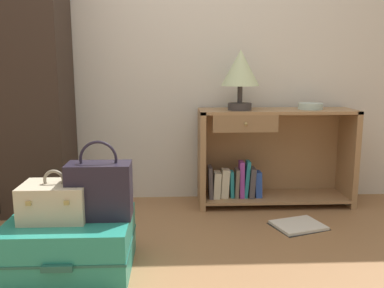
{
  "coord_description": "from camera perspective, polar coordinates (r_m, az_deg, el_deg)",
  "views": [
    {
      "loc": [
        0.04,
        -1.75,
        1.03
      ],
      "look_at": [
        0.16,
        0.8,
        0.55
      ],
      "focal_mm": 39.02,
      "sensor_mm": 36.0,
      "label": 1
    }
  ],
  "objects": [
    {
      "name": "back_wall",
      "position": [
        3.27,
        -3.42,
        15.34
      ],
      "size": [
        6.4,
        0.1,
        2.6
      ],
      "primitive_type": "cube",
      "color": "silver",
      "rests_on": "ground_plane"
    },
    {
      "name": "open_book_on_floor",
      "position": [
        2.85,
        14.32,
        -10.74
      ],
      "size": [
        0.39,
        0.35,
        0.02
      ],
      "color": "white",
      "rests_on": "ground_plane"
    },
    {
      "name": "table_lamp",
      "position": [
        3.02,
        6.63,
        9.92
      ],
      "size": [
        0.27,
        0.27,
        0.43
      ],
      "color": "#3D3838",
      "rests_on": "bookshelf"
    },
    {
      "name": "train_case",
      "position": [
        2.21,
        -18.19,
        -7.4
      ],
      "size": [
        0.32,
        0.25,
        0.25
      ],
      "color": "beige",
      "rests_on": "suitcase_large"
    },
    {
      "name": "bowl",
      "position": [
        3.18,
        15.87,
        5.0
      ],
      "size": [
        0.18,
        0.18,
        0.05
      ],
      "primitive_type": "cylinder",
      "color": "silver",
      "rests_on": "bookshelf"
    },
    {
      "name": "bookshelf",
      "position": [
        3.18,
        10.32,
        -1.84
      ],
      "size": [
        1.14,
        0.35,
        0.72
      ],
      "color": "#A37A51",
      "rests_on": "ground_plane"
    },
    {
      "name": "wardrobe",
      "position": [
        3.19,
        -24.67,
        10.26
      ],
      "size": [
        0.87,
        0.47,
        2.13
      ],
      "color": "#33261E",
      "rests_on": "ground_plane"
    },
    {
      "name": "suitcase_large",
      "position": [
        2.26,
        -16.23,
        -13.04
      ],
      "size": [
        0.62,
        0.52,
        0.28
      ],
      "color": "teal",
      "rests_on": "ground_plane"
    },
    {
      "name": "handbag",
      "position": [
        2.15,
        -12.51,
        -6.1
      ],
      "size": [
        0.32,
        0.16,
        0.4
      ],
      "color": "#231E2D",
      "rests_on": "suitcase_large"
    }
  ]
}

